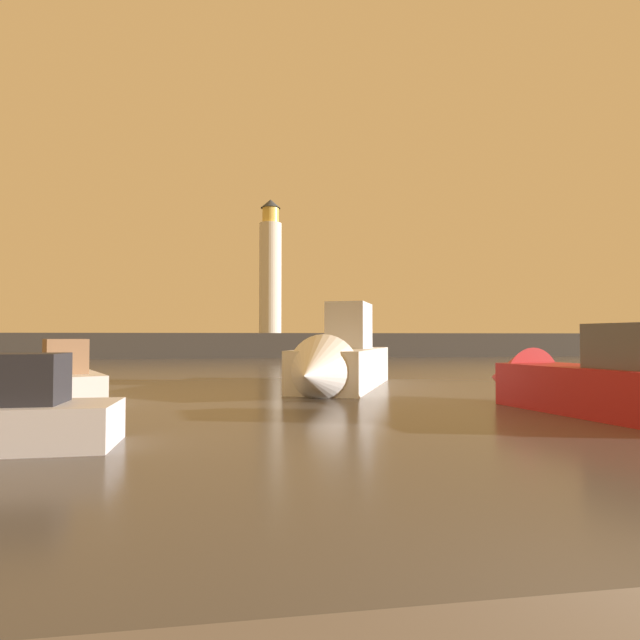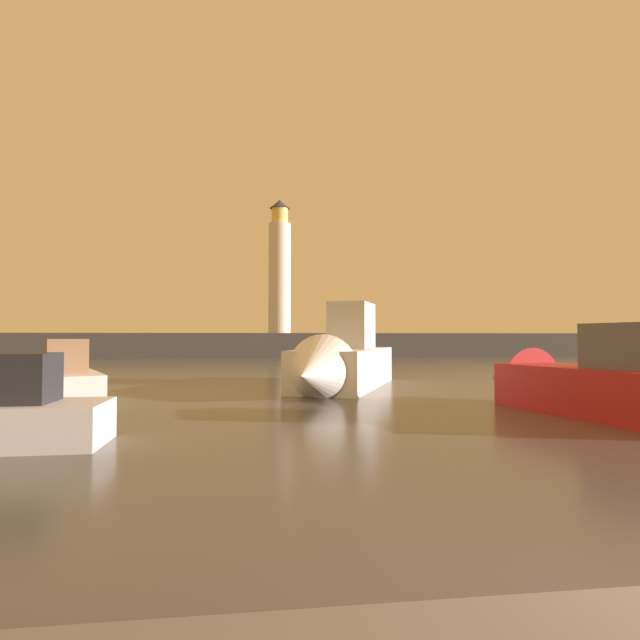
{
  "view_description": "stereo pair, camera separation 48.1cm",
  "coord_description": "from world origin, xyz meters",
  "px_view_note": "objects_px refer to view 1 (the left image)",
  "views": [
    {
      "loc": [
        -3.21,
        -2.37,
        1.89
      ],
      "look_at": [
        -0.49,
        14.84,
        2.46
      ],
      "focal_mm": 29.02,
      "sensor_mm": 36.0,
      "label": 1
    },
    {
      "loc": [
        -2.73,
        -2.44,
        1.89
      ],
      "look_at": [
        -0.49,
        14.84,
        2.46
      ],
      "focal_mm": 29.02,
      "sensor_mm": 36.0,
      "label": 2
    }
  ],
  "objects_px": {
    "motorboat_0": "(573,382)",
    "motorboat_3": "(59,381)",
    "motorboat_2": "(338,362)",
    "lighthouse": "(270,270)"
  },
  "relations": [
    {
      "from": "motorboat_0",
      "to": "motorboat_2",
      "type": "height_order",
      "value": "motorboat_2"
    },
    {
      "from": "motorboat_3",
      "to": "motorboat_0",
      "type": "bearing_deg",
      "value": -18.74
    },
    {
      "from": "motorboat_2",
      "to": "motorboat_3",
      "type": "relative_size",
      "value": 1.5
    },
    {
      "from": "motorboat_0",
      "to": "motorboat_2",
      "type": "xyz_separation_m",
      "value": [
        -4.98,
        6.2,
        0.26
      ]
    },
    {
      "from": "lighthouse",
      "to": "motorboat_0",
      "type": "xyz_separation_m",
      "value": [
        5.52,
        -37.42,
        -7.65
      ]
    },
    {
      "from": "motorboat_0",
      "to": "lighthouse",
      "type": "bearing_deg",
      "value": 98.4
    },
    {
      "from": "lighthouse",
      "to": "motorboat_0",
      "type": "relative_size",
      "value": 1.85
    },
    {
      "from": "lighthouse",
      "to": "motorboat_0",
      "type": "bearing_deg",
      "value": -81.6
    },
    {
      "from": "motorboat_3",
      "to": "motorboat_2",
      "type": "bearing_deg",
      "value": 9.29
    },
    {
      "from": "motorboat_0",
      "to": "motorboat_3",
      "type": "distance_m",
      "value": 14.74
    }
  ]
}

